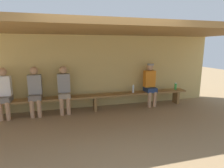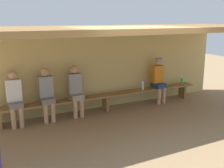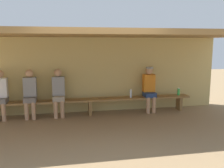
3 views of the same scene
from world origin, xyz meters
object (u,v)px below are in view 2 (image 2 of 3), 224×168
(player_in_red, at_px, (158,78))
(water_bottle_clear, at_px, (182,81))
(bench, at_px, (106,97))
(player_leftmost, at_px, (76,89))
(water_bottle_blue, at_px, (143,86))
(player_in_white, at_px, (46,92))
(player_middle, at_px, (15,96))

(player_in_red, distance_m, water_bottle_clear, 0.97)
(bench, bearing_deg, water_bottle_clear, 0.74)
(bench, relative_size, player_leftmost, 4.49)
(player_in_red, relative_size, water_bottle_blue, 5.27)
(player_leftmost, distance_m, player_in_white, 0.76)
(water_bottle_blue, bearing_deg, player_in_white, 179.46)
(bench, distance_m, water_bottle_clear, 2.74)
(player_in_red, bearing_deg, player_leftmost, -179.99)
(player_in_red, xyz_separation_m, water_bottle_blue, (-0.58, -0.03, -0.16))
(water_bottle_blue, bearing_deg, player_in_red, 2.70)
(bench, xyz_separation_m, player_in_red, (1.77, 0.00, 0.36))
(water_bottle_blue, bearing_deg, water_bottle_clear, 2.19)
(bench, relative_size, player_in_red, 4.46)
(player_in_white, distance_m, water_bottle_clear, 4.35)
(player_leftmost, bearing_deg, water_bottle_blue, -0.74)
(water_bottle_clear, bearing_deg, player_leftmost, -179.49)
(player_in_white, relative_size, water_bottle_clear, 5.90)
(bench, bearing_deg, player_in_white, 179.89)
(bench, xyz_separation_m, player_leftmost, (-0.86, 0.00, 0.34))
(player_leftmost, xyz_separation_m, water_bottle_clear, (3.59, 0.03, -0.16))
(player_in_red, xyz_separation_m, player_middle, (-4.15, -0.00, -0.02))
(bench, distance_m, water_bottle_blue, 1.21)
(player_middle, bearing_deg, water_bottle_blue, -0.43)
(player_in_white, relative_size, water_bottle_blue, 5.23)
(water_bottle_clear, bearing_deg, player_middle, -179.64)
(bench, relative_size, water_bottle_clear, 26.50)
(bench, xyz_separation_m, water_bottle_clear, (2.73, 0.04, 0.18))
(player_middle, relative_size, water_bottle_clear, 5.90)
(water_bottle_clear, bearing_deg, water_bottle_blue, -177.81)
(player_in_white, height_order, water_bottle_clear, player_in_white)
(water_bottle_clear, bearing_deg, player_in_red, -178.11)
(bench, distance_m, player_leftmost, 0.93)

